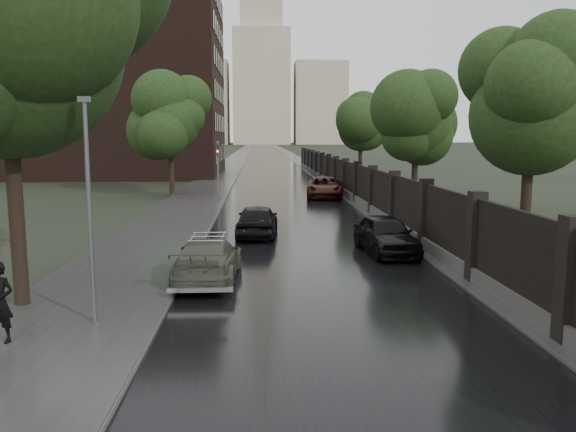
# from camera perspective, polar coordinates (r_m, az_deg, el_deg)

# --- Properties ---
(ground) EXTENTS (800.00, 800.00, 0.00)m
(ground) POSITION_cam_1_polar(r_m,az_deg,el_deg) (11.73, 5.78, -13.29)
(ground) COLOR black
(ground) RESTS_ON ground
(road) EXTENTS (8.00, 420.00, 0.02)m
(road) POSITION_cam_1_polar(r_m,az_deg,el_deg) (200.85, -2.48, 6.86)
(road) COLOR black
(road) RESTS_ON ground
(sidewalk_left) EXTENTS (4.00, 420.00, 0.16)m
(sidewalk_left) POSITION_cam_1_polar(r_m,az_deg,el_deg) (200.88, -4.21, 6.87)
(sidewalk_left) COLOR #2D2D2D
(sidewalk_left) RESTS_ON ground
(verge_right) EXTENTS (3.00, 420.00, 0.08)m
(verge_right) POSITION_cam_1_polar(r_m,az_deg,el_deg) (200.97, -0.90, 6.88)
(verge_right) COLOR #2D2D2D
(verge_right) RESTS_ON ground
(fence_right) EXTENTS (0.45, 75.72, 2.70)m
(fence_right) POSITION_cam_1_polar(r_m,az_deg,el_deg) (43.39, 5.42, 3.74)
(fence_right) COLOR #383533
(fence_right) RESTS_ON ground
(tree_left_near) EXTENTS (5.44, 5.44, 9.16)m
(tree_left_near) POSITION_cam_1_polar(r_m,az_deg,el_deg) (15.15, -26.84, 15.40)
(tree_left_near) COLOR black
(tree_left_near) RESTS_ON ground
(tree_left_far) EXTENTS (4.25, 4.25, 7.39)m
(tree_left_far) POSITION_cam_1_polar(r_m,az_deg,el_deg) (41.29, -11.88, 9.26)
(tree_left_far) COLOR black
(tree_left_far) RESTS_ON ground
(tree_right_a) EXTENTS (4.08, 4.08, 7.01)m
(tree_right_a) POSITION_cam_1_polar(r_m,az_deg,el_deg) (20.94, 23.46, 9.29)
(tree_right_a) COLOR black
(tree_right_a) RESTS_ON ground
(tree_right_b) EXTENTS (4.08, 4.08, 7.01)m
(tree_right_b) POSITION_cam_1_polar(r_m,az_deg,el_deg) (34.07, 12.89, 9.03)
(tree_right_b) COLOR black
(tree_right_b) RESTS_ON ground
(tree_right_c) EXTENTS (4.08, 4.08, 7.01)m
(tree_right_c) POSITION_cam_1_polar(r_m,az_deg,el_deg) (51.63, 7.41, 8.77)
(tree_right_c) COLOR black
(tree_right_c) RESTS_ON ground
(lamp_post) EXTENTS (0.25, 0.12, 5.11)m
(lamp_post) POSITION_cam_1_polar(r_m,az_deg,el_deg) (12.93, -19.52, 0.53)
(lamp_post) COLOR #59595E
(lamp_post) RESTS_ON ground
(traffic_light) EXTENTS (0.16, 0.32, 4.00)m
(traffic_light) POSITION_cam_1_polar(r_m,az_deg,el_deg) (35.93, -7.11, 5.04)
(traffic_light) COLOR #59595E
(traffic_light) RESTS_ON ground
(brick_building) EXTENTS (24.00, 18.00, 20.00)m
(brick_building) POSITION_cam_1_polar(r_m,az_deg,el_deg) (65.12, -17.88, 12.75)
(brick_building) COLOR black
(brick_building) RESTS_ON ground
(stalinist_tower) EXTENTS (92.00, 30.00, 159.00)m
(stalinist_tower) POSITION_cam_1_polar(r_m,az_deg,el_deg) (312.66, -2.71, 14.34)
(stalinist_tower) COLOR tan
(stalinist_tower) RESTS_ON ground
(volga_sedan) EXTENTS (1.96, 4.45, 1.27)m
(volga_sedan) POSITION_cam_1_polar(r_m,az_deg,el_deg) (16.99, -8.11, -4.35)
(volga_sedan) COLOR #4B4F3F
(volga_sedan) RESTS_ON ground
(hatchback_left) EXTENTS (1.94, 4.26, 1.42)m
(hatchback_left) POSITION_cam_1_polar(r_m,az_deg,el_deg) (24.06, -3.14, -0.44)
(hatchback_left) COLOR black
(hatchback_left) RESTS_ON ground
(car_right_near) EXTENTS (2.05, 4.29, 1.41)m
(car_right_near) POSITION_cam_1_polar(r_m,az_deg,el_deg) (20.88, 9.88, -1.86)
(car_right_near) COLOR black
(car_right_near) RESTS_ON ground
(car_right_far) EXTENTS (2.98, 5.47, 1.45)m
(car_right_far) POSITION_cam_1_polar(r_m,az_deg,el_deg) (39.56, 3.73, 2.93)
(car_right_far) COLOR black
(car_right_far) RESTS_ON ground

